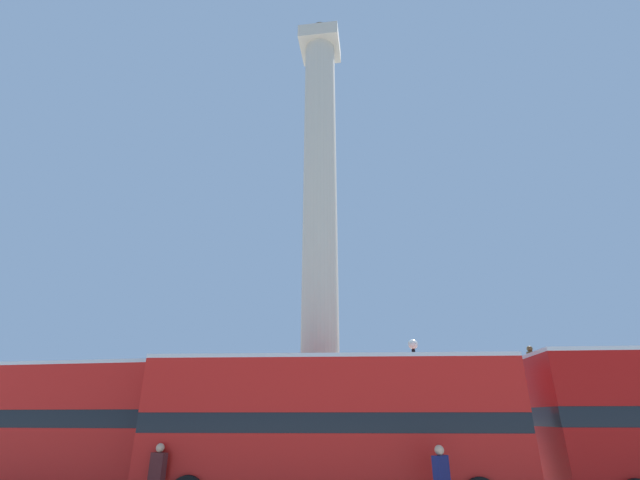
% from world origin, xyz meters
% --- Properties ---
extents(monument_column, '(5.62, 5.62, 25.41)m').
position_xyz_m(monument_column, '(0.00, 0.00, 7.94)').
color(monument_column, '#BCB29E').
rests_on(monument_column, ground_plane).
extents(bus_a, '(11.07, 3.05, 4.27)m').
position_xyz_m(bus_a, '(-8.19, -4.63, 2.36)').
color(bus_a, red).
rests_on(bus_a, ground_plane).
extents(bus_b, '(11.49, 3.51, 4.28)m').
position_xyz_m(bus_b, '(1.07, -5.20, 2.37)').
color(bus_b, red).
rests_on(bus_b, ground_plane).
extents(equestrian_statue, '(4.02, 3.42, 5.68)m').
position_xyz_m(equestrian_statue, '(9.92, 2.71, 1.54)').
color(equestrian_statue, '#BCB29E').
rests_on(equestrian_statue, ground_plane).
extents(street_lamp, '(0.39, 0.39, 5.36)m').
position_xyz_m(street_lamp, '(4.00, -1.92, 2.83)').
color(street_lamp, black).
rests_on(street_lamp, ground_plane).
extents(pedestrian_near_lamp, '(0.51, 0.34, 1.80)m').
position_xyz_m(pedestrian_near_lamp, '(-3.59, -7.02, 1.03)').
color(pedestrian_near_lamp, '#192347').
rests_on(pedestrian_near_lamp, ground_plane).
extents(pedestrian_by_plinth, '(0.46, 0.49, 1.82)m').
position_xyz_m(pedestrian_by_plinth, '(4.01, -7.27, 1.05)').
color(pedestrian_by_plinth, '#4C473D').
rests_on(pedestrian_by_plinth, ground_plane).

